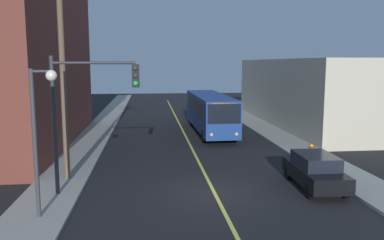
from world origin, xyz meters
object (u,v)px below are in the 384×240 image
Objects in this scene: street_lamp_left at (40,122)px; fire_hydrant at (311,150)px; city_bus at (210,111)px; utility_pole_near at (62,56)px; traffic_signal_left_corner at (90,99)px; parked_car_black at (315,170)px.

street_lamp_left is 16.10m from fire_hydrant.
city_bus is 20.31m from street_lamp_left.
fire_hydrant is at bearing -65.51° from city_bus.
street_lamp_left reaches higher than fire_hydrant.
utility_pole_near is 3.42m from traffic_signal_left_corner.
parked_car_black is 12.29m from street_lamp_left.
traffic_signal_left_corner is (-7.61, -15.45, 2.49)m from city_bus.
street_lamp_left is at bearing -88.05° from utility_pole_near.
city_bus is at bearing 63.49° from street_lamp_left.
street_lamp_left is (-1.42, -2.64, -0.56)m from traffic_signal_left_corner.
city_bus reaches higher than parked_car_black.
parked_car_black is 0.74× the size of traffic_signal_left_corner.
traffic_signal_left_corner is (-10.23, -0.01, 3.46)m from parked_car_black.
fire_hydrant is (12.26, 5.24, -3.72)m from traffic_signal_left_corner.
fire_hydrant is at bearing 23.16° from traffic_signal_left_corner.
fire_hydrant is at bearing 29.96° from street_lamp_left.
traffic_signal_left_corner is at bearing -116.22° from city_bus.
utility_pole_near is 5.58m from street_lamp_left.
utility_pole_near reaches higher than traffic_signal_left_corner.
city_bus is 2.03× the size of traffic_signal_left_corner.
parked_car_black is (2.62, -15.45, -0.98)m from city_bus.
utility_pole_near reaches higher than street_lamp_left.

